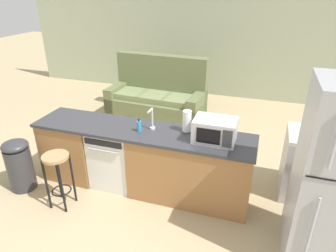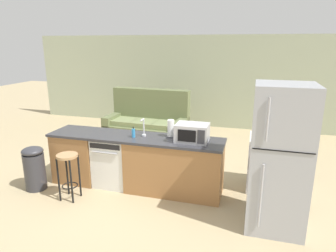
# 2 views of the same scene
# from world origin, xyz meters

# --- Properties ---
(ground_plane) EXTENTS (24.00, 24.00, 0.00)m
(ground_plane) POSITION_xyz_m (0.00, 0.00, 0.00)
(ground_plane) COLOR tan
(wall_back) EXTENTS (10.00, 0.06, 2.60)m
(wall_back) POSITION_xyz_m (0.30, 4.20, 1.30)
(wall_back) COLOR #A8B293
(wall_back) RESTS_ON ground_plane
(kitchen_counter) EXTENTS (2.94, 0.66, 0.90)m
(kitchen_counter) POSITION_xyz_m (0.24, 0.00, 0.42)
(kitchen_counter) COLOR #9E6B3D
(kitchen_counter) RESTS_ON ground_plane
(dishwasher) EXTENTS (0.58, 0.61, 0.84)m
(dishwasher) POSITION_xyz_m (-0.25, -0.00, 0.42)
(dishwasher) COLOR white
(dishwasher) RESTS_ON ground_plane
(stove_range) EXTENTS (0.76, 0.68, 0.90)m
(stove_range) POSITION_xyz_m (2.35, 0.55, 0.45)
(stove_range) COLOR #B7B7BC
(stove_range) RESTS_ON ground_plane
(microwave) EXTENTS (0.50, 0.37, 0.28)m
(microwave) POSITION_xyz_m (1.11, -0.00, 1.04)
(microwave) COLOR #B7B7BC
(microwave) RESTS_ON kitchen_counter
(sink_faucet) EXTENTS (0.07, 0.18, 0.30)m
(sink_faucet) POSITION_xyz_m (0.29, 0.04, 1.03)
(sink_faucet) COLOR silver
(sink_faucet) RESTS_ON kitchen_counter
(paper_towel_roll) EXTENTS (0.14, 0.14, 0.28)m
(paper_towel_roll) POSITION_xyz_m (0.73, 0.14, 1.04)
(paper_towel_roll) COLOR #4C4C51
(paper_towel_roll) RESTS_ON kitchen_counter
(soap_bottle) EXTENTS (0.06, 0.06, 0.18)m
(soap_bottle) POSITION_xyz_m (0.15, -0.05, 0.97)
(soap_bottle) COLOR #338CCC
(soap_bottle) RESTS_ON kitchen_counter
(kettle) EXTENTS (0.21, 0.17, 0.19)m
(kettle) POSITION_xyz_m (2.52, 0.68, 0.99)
(kettle) COLOR #B2B2B7
(kettle) RESTS_ON stove_range
(bar_stool) EXTENTS (0.32, 0.32, 0.74)m
(bar_stool) POSITION_xyz_m (-0.68, -0.68, 0.54)
(bar_stool) COLOR tan
(bar_stool) RESTS_ON ground_plane
(trash_bin) EXTENTS (0.35, 0.35, 0.74)m
(trash_bin) POSITION_xyz_m (-1.43, -0.54, 0.38)
(trash_bin) COLOR #333338
(trash_bin) RESTS_ON ground_plane
(couch) EXTENTS (2.05, 1.01, 1.27)m
(couch) POSITION_xyz_m (-0.52, 2.48, 0.39)
(couch) COLOR #667047
(couch) RESTS_ON ground_plane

